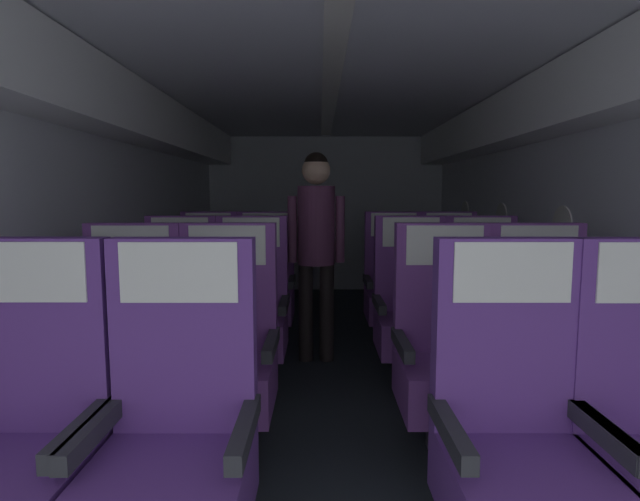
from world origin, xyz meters
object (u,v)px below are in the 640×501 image
seat_c_right_window (411,313)px  seat_d_left_aisle (264,289)px  seat_b_right_aisle (540,356)px  seat_c_left_aisle (249,314)px  seat_b_left_aisle (225,356)px  seat_a_left_window (19,444)px  seat_d_right_aisle (448,289)px  seat_a_left_aisle (174,445)px  seat_a_right_window (515,444)px  seat_d_right_window (393,289)px  seat_b_right_window (445,356)px  seat_b_left_window (127,356)px  seat_d_left_window (206,289)px  seat_c_right_aisle (482,313)px  seat_c_left_window (177,313)px  flight_attendant (315,234)px

seat_c_right_window → seat_d_left_aisle: 1.39m
seat_b_right_aisle → seat_d_left_aisle: same height
seat_d_left_aisle → seat_c_left_aisle: bearing=-90.0°
seat_b_left_aisle → seat_b_right_aisle: (1.57, -0.01, 0.00)m
seat_a_left_window → seat_b_right_aisle: size_ratio=1.00×
seat_d_right_aisle → seat_a_left_aisle: bearing=-120.5°
seat_a_right_window → seat_b_right_aisle: same height
seat_c_right_window → seat_d_right_window: bearing=89.5°
seat_b_right_window → seat_b_right_aisle: bearing=-0.3°
seat_b_right_aisle → seat_d_right_aisle: same height
seat_b_left_window → seat_d_left_window: same height
seat_b_left_window → seat_c_right_aisle: 2.24m
seat_a_right_window → seat_d_right_window: 2.64m
seat_a_right_window → seat_c_left_aisle: size_ratio=1.00×
seat_a_left_window → seat_d_left_window: size_ratio=1.00×
seat_d_left_window → seat_d_right_aisle: size_ratio=1.00×
seat_a_left_window → seat_c_left_window: (0.01, 1.77, 0.00)m
seat_b_right_window → flight_attendant: flight_attendant is taller
seat_a_left_aisle → seat_a_right_window: (1.09, 0.00, 0.00)m
seat_a_right_window → seat_c_right_window: bearing=90.3°
flight_attendant → seat_c_left_window: bearing=30.3°
seat_b_right_window → seat_d_left_window: 2.38m
seat_a_left_window → seat_c_right_window: (1.58, 1.78, 0.00)m
seat_b_left_window → seat_c_right_window: bearing=29.9°
seat_c_left_aisle → seat_d_left_window: bearing=118.9°
seat_d_right_aisle → flight_attendant: size_ratio=0.71×
seat_a_left_window → seat_b_right_window: (1.59, 0.88, 0.00)m
seat_c_right_window → seat_d_left_window: bearing=151.1°
seat_c_left_window → seat_d_left_window: (-0.00, 0.88, 0.00)m
seat_d_right_window → seat_c_right_aisle: bearing=-61.7°
seat_a_left_aisle → seat_b_right_aisle: bearing=29.4°
seat_c_left_window → seat_d_right_aisle: (2.06, 0.89, 0.00)m
seat_d_left_aisle → seat_a_left_aisle: bearing=-89.9°
seat_b_left_window → seat_c_left_aisle: same height
seat_a_left_aisle → flight_attendant: bearing=79.0°
seat_b_left_aisle → seat_d_right_aisle: size_ratio=1.00×
seat_b_left_window → seat_a_left_window: bearing=-90.7°
seat_c_left_aisle → seat_c_right_window: same height
seat_c_left_aisle → flight_attendant: flight_attendant is taller
seat_b_right_aisle → seat_c_left_window: 2.24m
seat_b_left_window → seat_d_right_aisle: bearing=40.9°
seat_a_left_window → seat_a_left_aisle: (0.50, -0.01, 0.00)m
seat_b_left_aisle → seat_d_left_window: same height
seat_b_right_aisle → seat_d_right_aisle: size_ratio=1.00×
seat_b_right_window → seat_d_left_aisle: 2.07m
seat_a_left_window → seat_c_right_aisle: size_ratio=1.00×
seat_a_left_window → seat_b_right_aisle: bearing=23.0°
seat_b_right_window → seat_c_left_window: (-1.58, 0.89, 0.00)m
seat_a_right_window → flight_attendant: flight_attendant is taller
seat_b_right_window → seat_c_right_window: (-0.01, 0.90, 0.00)m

